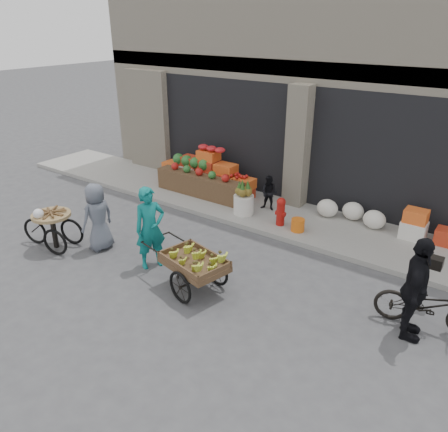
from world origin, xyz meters
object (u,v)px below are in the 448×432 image
Objects in this scene: pineapple_bin at (244,205)px; vendor_grey at (98,217)px; vendor_woman at (150,228)px; tricycle_cart at (53,225)px; orange_bucket at (298,225)px; seated_person at (269,193)px; bicycle at (429,305)px; cyclist at (415,289)px; fire_hydrant at (281,210)px; banana_cart at (193,260)px.

pineapple_bin is 3.70m from vendor_grey.
vendor_woman is 1.19× the size of tricycle_cart.
pineapple_bin is 0.36× the size of tricycle_cart.
vendor_woman is 1.13× the size of vendor_grey.
pineapple_bin is 1.62× the size of orange_bucket.
seated_person reaches higher than bicycle.
seated_person is at bearing 155.96° from vendor_grey.
seated_person is 3.79m from vendor_woman.
tricycle_cart is 7.44m from cyclist.
vendor_grey reaches higher than tricycle_cart.
bicycle is at bearing -26.39° from fire_hydrant.
tricycle_cart is at bearing 132.61° from vendor_woman.
seated_person is 0.42× the size of banana_cart.
cyclist is at bearing -32.41° from fire_hydrant.
vendor_woman reaches higher than fire_hydrant.
cyclist is (7.29, 1.48, 0.32)m from tricycle_cart.
bicycle is (5.14, 1.19, -0.42)m from vendor_woman.
pineapple_bin is 0.75m from seated_person.
banana_cart is at bearing 97.97° from bicycle.
fire_hydrant is 3.27m from banana_cart.
seated_person is 5.22m from cyclist.
tricycle_cart is 0.82× the size of cyclist.
vendor_woman is (-1.25, 0.19, 0.23)m from banana_cart.
cyclist is (3.60, -2.29, 0.38)m from fire_hydrant.
cyclist reaches higher than seated_person.
vendor_woman reaches higher than pineapple_bin.
banana_cart reaches higher than pineapple_bin.
pineapple_bin reaches higher than orange_bucket.
vendor_grey is (-1.71, -3.25, 0.40)m from pineapple_bin.
banana_cart is at bearing -6.73° from tricycle_cart.
cyclist is at bearing 141.96° from bicycle.
banana_cart is 1.28× the size of vendor_woman.
orange_bucket is 4.60m from vendor_grey.
tricycle_cart is (-2.58, -3.82, 0.20)m from pineapple_bin.
vendor_grey is (-3.31, -3.15, 0.50)m from orange_bucket.
fire_hydrant is 0.41× the size of bicycle.
vendor_woman is (-0.24, -3.12, 0.50)m from pineapple_bin.
pineapple_bin is 0.73× the size of fire_hydrant.
orange_bucket is at bearing 49.44° from bicycle.
pineapple_bin is 4.61m from tricycle_cart.
pineapple_bin is at bearing 41.18° from tricycle_cart.
pineapple_bin is at bearing 177.40° from fire_hydrant.
vendor_grey is 0.90× the size of bicycle.
pineapple_bin is 0.30× the size of vendor_woman.
vendor_woman is 1.02× the size of bicycle.
fire_hydrant is at bearing 2.65° from vendor_woman.
vendor_grey is (-2.11, -3.85, 0.19)m from seated_person.
pineapple_bin is at bearing 52.10° from cyclist.
vendor_woman is at bearing 1.72° from tricycle_cart.
bicycle reaches higher than fire_hydrant.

